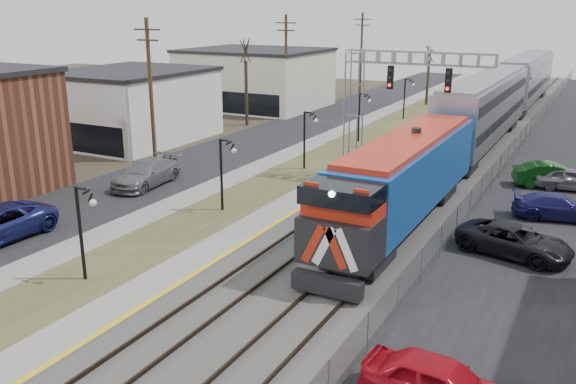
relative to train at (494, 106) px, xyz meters
The scene contains 20 objects.
street_west 19.34m from the train, 152.71° to the right, with size 7.00×120.00×0.04m, color black.
sidewalk 15.53m from the train, 144.95° to the right, with size 2.00×120.00×0.08m, color gray.
grass_median 13.24m from the train, 137.29° to the right, with size 4.00×120.00×0.06m, color #444726.
platform 11.26m from the train, 126.55° to the right, with size 2.00×120.00×0.24m, color gray.
ballast_bed 9.32m from the train, 99.71° to the right, with size 8.00×120.00×0.20m, color #595651.
platform_edge 10.74m from the train, 122.65° to the right, with size 0.24×120.00×0.01m, color gold.
track_near 9.80m from the train, 111.76° to the right, with size 1.58×120.00×0.15m.
track_far 9.15m from the train, 90.00° to the right, with size 1.58×120.00×0.15m.
train is the anchor object (origin of this frame).
signal_gantry 16.57m from the train, 105.18° to the right, with size 9.00×1.07×8.15m.
lampposts 27.21m from the train, 110.44° to the right, with size 0.14×62.14×4.00m.
utility_poles 27.51m from the train, 136.82° to the right, with size 0.28×80.28×10.00m.
fence 9.41m from the train, 72.89° to the right, with size 0.04×120.00×1.60m, color gray.
buildings_west 32.94m from the train, 143.56° to the right, with size 14.00×67.00×7.00m.
bare_trees 18.80m from the train, 165.03° to the right, with size 12.30×42.30×5.95m.
car_lot_c 25.64m from the train, 77.51° to the right, with size 2.30×4.99×1.39m, color black.
car_lot_d 20.08m from the train, 70.08° to the right, with size 1.85×4.56×1.32m, color navy.
car_lot_e 14.59m from the train, 61.43° to the right, with size 1.64×4.08×1.39m, color slate.
car_lot_f 14.02m from the train, 64.74° to the right, with size 1.59×4.55×1.50m, color #0C3E0F.
car_street_b 29.08m from the train, 124.32° to the right, with size 2.20×5.40×1.57m, color slate.
Camera 1 is at (13.96, -8.19, 10.69)m, focal length 38.00 mm.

